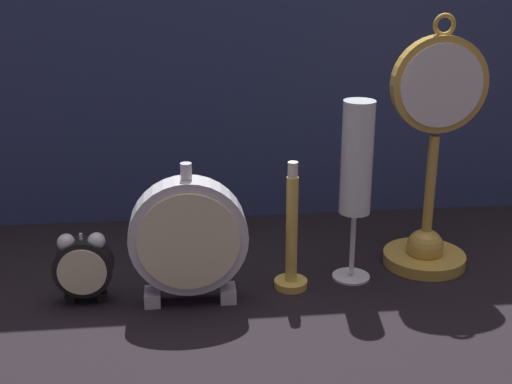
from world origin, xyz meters
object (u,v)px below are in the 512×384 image
pocket_watch_on_stand (432,174)px  mantel_clock_silver (188,237)px  alarm_clock_twin_bell (83,265)px  champagne_flute (356,170)px  brass_candlestick (291,245)px

pocket_watch_on_stand → mantel_clock_silver: (-0.33, -0.08, -0.04)m
alarm_clock_twin_bell → pocket_watch_on_stand: bearing=7.6°
champagne_flute → alarm_clock_twin_bell: bearing=-175.0°
mantel_clock_silver → pocket_watch_on_stand: bearing=13.0°
alarm_clock_twin_bell → mantel_clock_silver: (0.13, -0.02, 0.04)m
mantel_clock_silver → brass_candlestick: size_ratio=1.06×
champagne_flute → brass_candlestick: (-0.09, -0.02, -0.09)m
mantel_clock_silver → alarm_clock_twin_bell: bearing=173.5°
pocket_watch_on_stand → alarm_clock_twin_bell: bearing=-172.4°
mantel_clock_silver → champagne_flute: champagne_flute is taller
mantel_clock_silver → champagne_flute: size_ratio=0.75×
mantel_clock_silver → brass_candlestick: mantel_clock_silver is taller
alarm_clock_twin_bell → mantel_clock_silver: mantel_clock_silver is taller
pocket_watch_on_stand → brass_candlestick: bearing=-166.0°
alarm_clock_twin_bell → champagne_flute: bearing=5.0°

